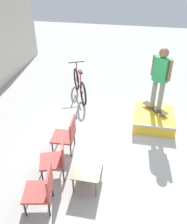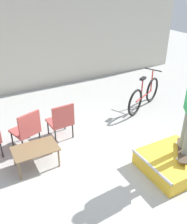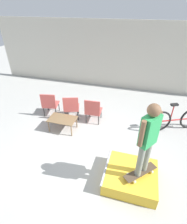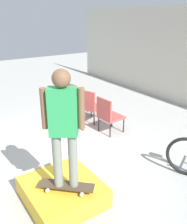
{
  "view_description": "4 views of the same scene",
  "coord_description": "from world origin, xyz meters",
  "px_view_note": "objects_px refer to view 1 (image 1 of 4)",
  "views": [
    {
      "loc": [
        -4.6,
        -0.01,
        4.17
      ],
      "look_at": [
        0.39,
        0.94,
        0.83
      ],
      "focal_mm": 40.0,
      "sensor_mm": 36.0,
      "label": 1
    },
    {
      "loc": [
        -1.85,
        -3.22,
        3.38
      ],
      "look_at": [
        0.34,
        0.84,
        0.87
      ],
      "focal_mm": 40.0,
      "sensor_mm": 36.0,
      "label": 2
    },
    {
      "loc": [
        1.25,
        -3.35,
        3.6
      ],
      "look_at": [
        0.07,
        0.73,
        0.9
      ],
      "focal_mm": 28.0,
      "sensor_mm": 36.0,
      "label": 3
    },
    {
      "loc": [
        4.26,
        -1.98,
        2.77
      ],
      "look_at": [
        0.11,
        0.85,
        0.78
      ],
      "focal_mm": 40.0,
      "sensor_mm": 36.0,
      "label": 4
    }
  ],
  "objects_px": {
    "skateboard_on_ramp": "(155,108)",
    "patio_chair_center": "(56,157)",
    "bicycle": "(80,85)",
    "patio_chair_right": "(67,134)",
    "person_skater": "(161,75)",
    "skate_ramp_box": "(153,119)",
    "coffee_table": "(88,166)",
    "patio_chair_left": "(43,188)"
  },
  "relations": [
    {
      "from": "patio_chair_left",
      "to": "skateboard_on_ramp",
      "type": "bearing_deg",
      "value": 136.42
    },
    {
      "from": "patio_chair_left",
      "to": "skate_ramp_box",
      "type": "bearing_deg",
      "value": 135.05
    },
    {
      "from": "skateboard_on_ramp",
      "to": "coffee_table",
      "type": "xyz_separation_m",
      "value": [
        -2.53,
        1.4,
        -0.02
      ]
    },
    {
      "from": "skate_ramp_box",
      "to": "patio_chair_right",
      "type": "bearing_deg",
      "value": 126.07
    },
    {
      "from": "patio_chair_right",
      "to": "patio_chair_center",
      "type": "bearing_deg",
      "value": -3.26
    },
    {
      "from": "skate_ramp_box",
      "to": "skateboard_on_ramp",
      "type": "distance_m",
      "value": 0.31
    },
    {
      "from": "skateboard_on_ramp",
      "to": "patio_chair_center",
      "type": "xyz_separation_m",
      "value": [
        -2.5,
        2.09,
        0.09
      ]
    },
    {
      "from": "person_skater",
      "to": "patio_chair_center",
      "type": "distance_m",
      "value": 3.39
    },
    {
      "from": "skateboard_on_ramp",
      "to": "coffee_table",
      "type": "distance_m",
      "value": 2.89
    },
    {
      "from": "person_skater",
      "to": "patio_chair_center",
      "type": "bearing_deg",
      "value": 84.42
    },
    {
      "from": "skate_ramp_box",
      "to": "patio_chair_center",
      "type": "xyz_separation_m",
      "value": [
        -2.3,
        2.07,
        0.33
      ]
    },
    {
      "from": "skate_ramp_box",
      "to": "skateboard_on_ramp",
      "type": "relative_size",
      "value": 1.64
    },
    {
      "from": "person_skater",
      "to": "patio_chair_right",
      "type": "bearing_deg",
      "value": 73.56
    },
    {
      "from": "skateboard_on_ramp",
      "to": "bicycle",
      "type": "relative_size",
      "value": 0.43
    },
    {
      "from": "skate_ramp_box",
      "to": "person_skater",
      "type": "distance_m",
      "value": 1.29
    },
    {
      "from": "patio_chair_right",
      "to": "patio_chair_left",
      "type": "bearing_deg",
      "value": -2.99
    },
    {
      "from": "bicycle",
      "to": "patio_chair_right",
      "type": "bearing_deg",
      "value": 161.76
    },
    {
      "from": "coffee_table",
      "to": "patio_chair_center",
      "type": "height_order",
      "value": "patio_chair_center"
    },
    {
      "from": "skate_ramp_box",
      "to": "person_skater",
      "type": "bearing_deg",
      "value": -4.97
    },
    {
      "from": "skateboard_on_ramp",
      "to": "coffee_table",
      "type": "height_order",
      "value": "coffee_table"
    },
    {
      "from": "patio_chair_center",
      "to": "patio_chair_right",
      "type": "relative_size",
      "value": 1.0
    },
    {
      "from": "skateboard_on_ramp",
      "to": "skate_ramp_box",
      "type": "bearing_deg",
      "value": 129.09
    },
    {
      "from": "patio_chair_right",
      "to": "skateboard_on_ramp",
      "type": "bearing_deg",
      "value": 126.31
    },
    {
      "from": "patio_chair_right",
      "to": "bicycle",
      "type": "bearing_deg",
      "value": -175.79
    },
    {
      "from": "skateboard_on_ramp",
      "to": "person_skater",
      "type": "height_order",
      "value": "person_skater"
    },
    {
      "from": "skateboard_on_ramp",
      "to": "patio_chair_left",
      "type": "relative_size",
      "value": 0.8
    },
    {
      "from": "coffee_table",
      "to": "bicycle",
      "type": "height_order",
      "value": "bicycle"
    },
    {
      "from": "bicycle",
      "to": "skateboard_on_ramp",
      "type": "bearing_deg",
      "value": -137.26
    },
    {
      "from": "skateboard_on_ramp",
      "to": "bicycle",
      "type": "height_order",
      "value": "bicycle"
    },
    {
      "from": "patio_chair_right",
      "to": "bicycle",
      "type": "relative_size",
      "value": 0.54
    },
    {
      "from": "skate_ramp_box",
      "to": "person_skater",
      "type": "relative_size",
      "value": 0.69
    },
    {
      "from": "person_skater",
      "to": "patio_chair_left",
      "type": "distance_m",
      "value": 4.04
    },
    {
      "from": "bicycle",
      "to": "coffee_table",
      "type": "bearing_deg",
      "value": 170.92
    },
    {
      "from": "skate_ramp_box",
      "to": "patio_chair_right",
      "type": "xyz_separation_m",
      "value": [
        -1.51,
        2.07,
        0.33
      ]
    },
    {
      "from": "skate_ramp_box",
      "to": "patio_chair_center",
      "type": "relative_size",
      "value": 1.31
    },
    {
      "from": "skate_ramp_box",
      "to": "patio_chair_left",
      "type": "relative_size",
      "value": 1.31
    },
    {
      "from": "patio_chair_left",
      "to": "patio_chair_center",
      "type": "relative_size",
      "value": 1.0
    },
    {
      "from": "coffee_table",
      "to": "patio_chair_right",
      "type": "bearing_deg",
      "value": 39.82
    },
    {
      "from": "skate_ramp_box",
      "to": "patio_chair_left",
      "type": "distance_m",
      "value": 3.77
    },
    {
      "from": "patio_chair_left",
      "to": "patio_chair_center",
      "type": "xyz_separation_m",
      "value": [
        0.83,
        0.0,
        0.0
      ]
    },
    {
      "from": "skate_ramp_box",
      "to": "bicycle",
      "type": "distance_m",
      "value": 2.68
    },
    {
      "from": "patio_chair_left",
      "to": "patio_chair_right",
      "type": "xyz_separation_m",
      "value": [
        1.63,
        -0.0,
        0.0
      ]
    }
  ]
}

